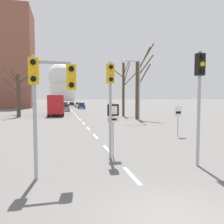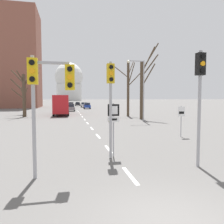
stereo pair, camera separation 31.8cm
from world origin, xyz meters
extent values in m
plane|color=#5E5B59|center=(0.00, 0.00, 0.00)|extent=(800.00, 800.00, 0.00)
cube|color=silver|center=(0.00, 3.38, 0.00)|extent=(0.16, 2.00, 0.01)
cube|color=silver|center=(0.00, 7.88, 0.00)|extent=(0.16, 2.00, 0.01)
cube|color=silver|center=(0.00, 12.38, 0.00)|extent=(0.16, 2.00, 0.01)
cube|color=silver|center=(0.00, 16.88, 0.00)|extent=(0.16, 2.00, 0.01)
cube|color=silver|center=(0.00, 21.38, 0.00)|extent=(0.16, 2.00, 0.01)
cube|color=silver|center=(0.00, 25.88, 0.00)|extent=(0.16, 2.00, 0.01)
cube|color=silver|center=(0.00, 30.38, 0.00)|extent=(0.16, 2.00, 0.01)
cube|color=silver|center=(0.00, 34.88, 0.00)|extent=(0.16, 2.00, 0.01)
cube|color=silver|center=(0.00, 39.38, 0.00)|extent=(0.16, 2.00, 0.01)
cube|color=silver|center=(0.00, 43.88, 0.00)|extent=(0.16, 2.00, 0.01)
cube|color=silver|center=(0.00, 48.38, 0.00)|extent=(0.16, 2.00, 0.01)
cylinder|color=#9E9EA3|center=(-0.26, 5.97, 2.42)|extent=(0.14, 0.14, 4.84)
cube|color=gold|center=(-0.26, 5.97, 4.26)|extent=(0.36, 0.28, 0.96)
cylinder|color=black|center=(-0.26, 5.80, 4.56)|extent=(0.20, 0.06, 0.20)
cylinder|color=orange|center=(-0.26, 5.80, 4.26)|extent=(0.20, 0.06, 0.20)
cylinder|color=black|center=(-0.26, 5.80, 3.96)|extent=(0.20, 0.06, 0.20)
cylinder|color=#9E9EA3|center=(3.28, 3.86, 2.55)|extent=(0.14, 0.14, 5.09)
cube|color=black|center=(3.28, 3.86, 4.51)|extent=(0.36, 0.28, 0.96)
cylinder|color=black|center=(3.28, 3.69, 4.81)|extent=(0.20, 0.06, 0.20)
cylinder|color=orange|center=(3.28, 3.69, 4.51)|extent=(0.20, 0.06, 0.20)
cylinder|color=black|center=(3.28, 3.69, 4.22)|extent=(0.20, 0.06, 0.20)
cylinder|color=#9E9EA3|center=(-3.62, 3.83, 2.31)|extent=(0.14, 0.14, 4.61)
cube|color=yellow|center=(-3.62, 3.83, 4.03)|extent=(0.36, 0.28, 0.96)
cylinder|color=black|center=(-3.62, 3.66, 4.33)|extent=(0.20, 0.06, 0.20)
cylinder|color=orange|center=(-3.62, 3.66, 4.03)|extent=(0.20, 0.06, 0.20)
cylinder|color=black|center=(-3.62, 3.66, 3.74)|extent=(0.20, 0.06, 0.20)
cube|color=#9E9EA3|center=(-2.95, 3.83, 4.36)|extent=(1.34, 0.10, 0.10)
cube|color=yellow|center=(-2.28, 3.83, 3.83)|extent=(0.36, 0.28, 0.96)
cylinder|color=black|center=(-2.28, 3.66, 4.13)|extent=(0.20, 0.06, 0.20)
cylinder|color=orange|center=(-2.28, 3.66, 3.83)|extent=(0.20, 0.06, 0.20)
cylinder|color=black|center=(-2.28, 3.66, 3.54)|extent=(0.20, 0.06, 0.20)
cylinder|color=#9E9EA3|center=(-0.07, 6.17, 1.39)|extent=(0.07, 0.07, 2.78)
cube|color=black|center=(-0.07, 6.15, 2.43)|extent=(0.60, 0.03, 0.60)
cube|color=white|center=(-0.07, 6.13, 2.43)|extent=(0.42, 0.01, 0.42)
cube|color=white|center=(-0.07, 6.15, 1.95)|extent=(0.60, 0.03, 0.28)
cube|color=black|center=(-0.07, 6.13, 1.95)|extent=(0.36, 0.01, 0.10)
cylinder|color=#9E9EA3|center=(6.33, 10.80, 1.21)|extent=(0.07, 0.07, 2.42)
cube|color=white|center=(6.33, 10.78, 1.99)|extent=(0.60, 0.03, 0.76)
cube|color=black|center=(6.33, 10.76, 1.90)|extent=(0.42, 0.01, 0.19)
cylinder|color=#9E9EA3|center=(7.24, 21.86, 3.88)|extent=(0.16, 0.16, 7.77)
cube|color=#9E9EA3|center=(6.21, 21.86, 7.67)|extent=(2.05, 0.10, 0.10)
sphere|color=#F2EAC6|center=(5.18, 21.86, 7.59)|extent=(0.36, 0.36, 0.36)
cube|color=#B7B7BC|center=(3.00, 65.83, 0.67)|extent=(1.86, 4.29, 0.63)
cube|color=#1E232D|center=(3.00, 65.62, 1.28)|extent=(1.58, 2.06, 0.58)
cylinder|color=black|center=(2.12, 67.16, 0.36)|extent=(0.18, 0.72, 0.72)
cylinder|color=black|center=(3.88, 67.16, 0.36)|extent=(0.18, 0.72, 0.72)
cylinder|color=black|center=(2.12, 64.50, 0.36)|extent=(0.18, 0.72, 0.72)
cylinder|color=black|center=(3.88, 64.50, 0.36)|extent=(0.18, 0.72, 0.72)
cube|color=silver|center=(-3.78, 53.47, 0.66)|extent=(1.60, 4.08, 0.61)
cube|color=#1E232D|center=(-3.78, 53.26, 1.24)|extent=(1.36, 1.96, 0.56)
cylinder|color=black|center=(-4.53, 54.73, 0.35)|extent=(0.18, 0.71, 0.71)
cylinder|color=black|center=(-3.03, 54.73, 0.35)|extent=(0.18, 0.71, 0.71)
cylinder|color=black|center=(-4.53, 52.20, 0.35)|extent=(0.18, 0.71, 0.71)
cylinder|color=black|center=(-3.03, 52.20, 0.35)|extent=(0.18, 0.71, 0.71)
cube|color=navy|center=(3.04, 55.68, 0.72)|extent=(1.68, 3.84, 0.73)
cube|color=#1E232D|center=(3.04, 55.49, 1.39)|extent=(1.43, 1.84, 0.61)
cylinder|color=black|center=(2.25, 56.88, 0.35)|extent=(0.18, 0.70, 0.70)
cylinder|color=black|center=(3.83, 56.88, 0.35)|extent=(0.18, 0.70, 0.70)
cylinder|color=black|center=(2.25, 54.49, 0.35)|extent=(0.18, 0.70, 0.70)
cylinder|color=black|center=(3.83, 54.49, 0.35)|extent=(0.18, 0.70, 0.70)
cube|color=black|center=(1.58, 78.94, 0.59)|extent=(1.80, 4.21, 0.56)
cube|color=#1E232D|center=(1.58, 78.73, 1.15)|extent=(1.53, 2.02, 0.56)
cylinder|color=black|center=(0.73, 80.24, 0.31)|extent=(0.18, 0.62, 0.62)
cylinder|color=black|center=(2.43, 80.24, 0.31)|extent=(0.18, 0.62, 0.62)
cylinder|color=black|center=(0.73, 77.63, 0.31)|extent=(0.18, 0.62, 0.62)
cylinder|color=black|center=(2.43, 77.63, 0.31)|extent=(0.18, 0.62, 0.62)
cube|color=maroon|center=(-1.07, 68.31, 0.64)|extent=(1.74, 3.97, 0.60)
cube|color=#1E232D|center=(-1.07, 68.11, 1.26)|extent=(1.48, 1.91, 0.65)
cylinder|color=black|center=(-1.89, 69.54, 0.34)|extent=(0.18, 0.68, 0.68)
cylinder|color=black|center=(-0.25, 69.54, 0.34)|extent=(0.18, 0.68, 0.68)
cylinder|color=black|center=(-1.89, 67.08, 0.34)|extent=(0.18, 0.68, 0.68)
cylinder|color=black|center=(-0.25, 67.08, 0.34)|extent=(0.18, 0.68, 0.68)
cube|color=slate|center=(-1.60, 46.00, 0.66)|extent=(1.87, 3.84, 0.68)
cube|color=#1E232D|center=(-1.60, 45.81, 1.33)|extent=(1.59, 1.84, 0.66)
cylinder|color=black|center=(-2.48, 47.19, 0.32)|extent=(0.18, 0.65, 0.65)
cylinder|color=black|center=(-0.72, 47.19, 0.32)|extent=(0.18, 0.65, 0.65)
cylinder|color=black|center=(-2.48, 44.81, 0.32)|extent=(0.18, 0.65, 0.65)
cylinder|color=black|center=(-0.72, 44.81, 0.32)|extent=(0.18, 0.65, 0.65)
cube|color=red|center=(-3.39, 35.71, 1.98)|extent=(2.50, 10.80, 3.00)
cube|color=black|center=(-3.39, 35.71, 2.35)|extent=(2.52, 10.26, 0.90)
cylinder|color=black|center=(-4.59, 39.49, 0.48)|extent=(0.26, 0.96, 0.96)
cylinder|color=black|center=(-2.19, 39.49, 0.48)|extent=(0.26, 0.96, 0.96)
cylinder|color=black|center=(-4.59, 32.47, 0.48)|extent=(0.26, 0.96, 0.96)
cylinder|color=black|center=(-2.19, 32.47, 0.48)|extent=(0.26, 0.96, 0.96)
cylinder|color=#473828|center=(-9.99, 37.00, 2.58)|extent=(0.47, 0.47, 5.16)
cylinder|color=#473828|center=(-10.42, 37.69, 4.19)|extent=(0.93, 1.55, 2.05)
cylinder|color=#473828|center=(-9.44, 36.04, 4.03)|extent=(0.99, 2.12, 1.57)
cylinder|color=#473828|center=(-10.58, 36.85, 4.96)|extent=(1.28, 0.50, 1.15)
cylinder|color=#473828|center=(-10.90, 36.34, 3.80)|extent=(1.82, 1.60, 1.86)
cylinder|color=#473828|center=(8.02, 24.85, 4.06)|extent=(0.48, 0.48, 8.11)
cylinder|color=#473828|center=(8.78, 24.30, 6.17)|extent=(1.64, 1.31, 3.24)
cylinder|color=#473828|center=(8.98, 24.25, 7.50)|extent=(2.01, 1.44, 3.06)
cylinder|color=#473828|center=(8.97, 24.87, 8.42)|extent=(2.06, 0.20, 3.82)
cylinder|color=#473828|center=(9.05, 24.41, 8.71)|extent=(2.20, 1.09, 3.86)
cylinder|color=#473828|center=(-9.07, 32.29, 3.39)|extent=(0.55, 0.55, 6.78)
cylinder|color=#473828|center=(-9.43, 31.28, 6.40)|extent=(0.71, 2.18, 1.55)
cylinder|color=#473828|center=(-7.97, 33.06, 6.23)|extent=(2.20, 1.86, 2.27)
cylinder|color=#473828|center=(-10.06, 32.37, 5.02)|extent=(2.13, 0.36, 2.14)
cylinder|color=#473828|center=(-10.07, 32.66, 6.44)|extent=(2.12, 1.01, 2.21)
cylinder|color=#473828|center=(-8.34, 33.08, 6.25)|extent=(1.40, 1.86, 1.62)
cylinder|color=#473828|center=(7.49, 29.97, 4.48)|extent=(0.41, 0.41, 8.96)
cylinder|color=#473828|center=(8.39, 28.99, 6.13)|extent=(1.67, 2.21, 2.19)
cylinder|color=#473828|center=(8.30, 30.74, 7.17)|extent=(1.69, 1.71, 3.86)
cylinder|color=#473828|center=(6.47, 30.62, 7.32)|extent=(2.01, 1.57, 1.97)
cylinder|color=#473828|center=(8.27, 30.91, 8.17)|extent=(1.50, 2.10, 2.31)
cylinder|color=silver|center=(0.00, 221.60, 8.36)|extent=(25.09, 25.09, 16.72)
sphere|color=silver|center=(0.00, 221.60, 24.39)|extent=(27.87, 27.87, 27.87)
cylinder|color=silver|center=(0.00, 221.60, 36.93)|extent=(3.34, 3.34, 4.88)
cube|color=brown|center=(-19.76, 68.49, 14.90)|extent=(18.00, 14.00, 29.79)
camera|label=1|loc=(-2.71, -4.65, 3.06)|focal=35.00mm
camera|label=2|loc=(-2.40, -4.71, 3.06)|focal=35.00mm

